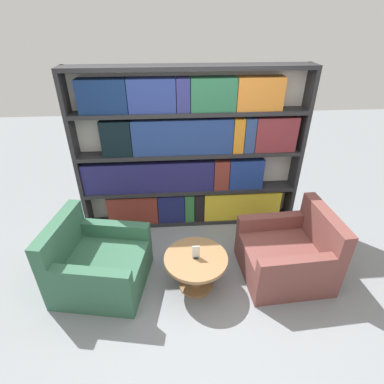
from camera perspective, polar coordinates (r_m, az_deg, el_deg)
ground_plane at (r=3.51m, az=1.43°, el=-18.93°), size 14.00×14.00×0.00m
bookshelf at (r=4.01m, az=-0.56°, el=7.09°), size 2.98×0.30×2.18m
armchair_left at (r=3.58m, az=-17.53°, el=-13.07°), size 1.08×1.03×0.84m
armchair_right at (r=3.71m, az=17.88°, el=-11.33°), size 0.98×0.92×0.84m
coffee_table at (r=3.37m, az=0.74°, el=-13.85°), size 0.69×0.69×0.43m
table_sign at (r=3.24m, az=0.76°, el=-11.49°), size 0.08×0.06×0.16m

